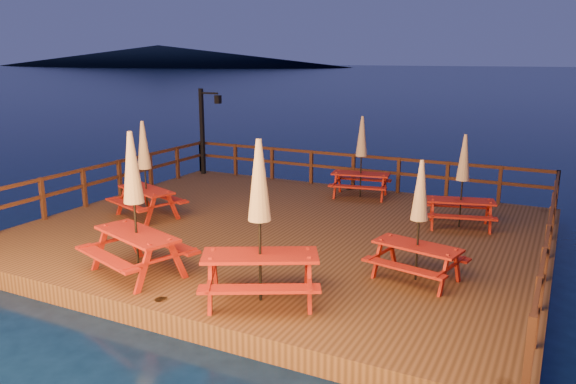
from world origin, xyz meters
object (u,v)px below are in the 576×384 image
object	(u,v)px
picnic_table_0	(134,202)
picnic_table_1	(419,219)
lamp_post	(206,124)
picnic_table_2	(361,156)

from	to	relation	value
picnic_table_0	picnic_table_1	size ratio (longest dim) A/B	1.21
lamp_post	picnic_table_2	bearing A→B (deg)	-6.66
picnic_table_0	picnic_table_2	world-z (taller)	picnic_table_0
picnic_table_1	picnic_table_2	xyz separation A→B (m)	(-3.10, 5.59, 0.06)
picnic_table_0	picnic_table_1	distance (m)	5.31
picnic_table_2	picnic_table_1	bearing A→B (deg)	-70.86
picnic_table_1	picnic_table_2	world-z (taller)	picnic_table_2
lamp_post	picnic_table_1	size ratio (longest dim) A/B	1.31
lamp_post	picnic_table_0	xyz separation A→B (m)	(4.23, -8.40, -0.36)
picnic_table_0	lamp_post	bearing A→B (deg)	135.03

